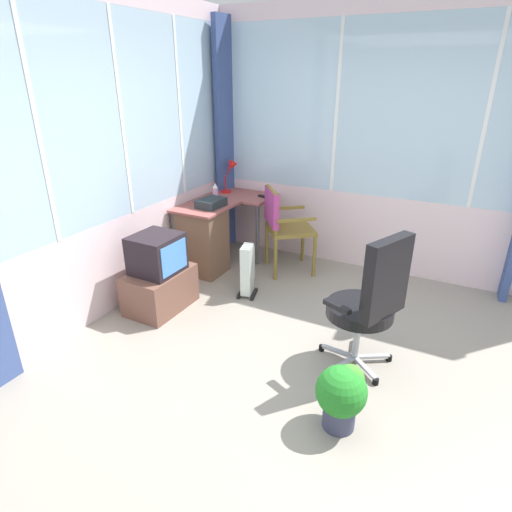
% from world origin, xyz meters
% --- Properties ---
extents(ground, '(5.22, 5.29, 0.06)m').
position_xyz_m(ground, '(0.00, 0.00, -0.03)').
color(ground, gray).
extents(north_window_panel, '(4.22, 0.07, 2.79)m').
position_xyz_m(north_window_panel, '(0.00, 2.18, 1.40)').
color(north_window_panel, silver).
rests_on(north_window_panel, ground).
extents(east_window_panel, '(0.07, 4.29, 2.79)m').
position_xyz_m(east_window_panel, '(2.14, 0.00, 1.39)').
color(east_window_panel, silver).
rests_on(east_window_panel, ground).
extents(curtain_corner, '(0.32, 0.12, 2.69)m').
position_xyz_m(curtain_corner, '(2.01, 2.05, 1.35)').
color(curtain_corner, '#3D518B').
rests_on(curtain_corner, ground).
extents(desk, '(1.19, 0.77, 0.75)m').
position_xyz_m(desk, '(1.18, 1.85, 0.40)').
color(desk, '#98504C').
rests_on(desk, ground).
extents(desk_lamp, '(0.22, 0.19, 0.40)m').
position_xyz_m(desk_lamp, '(1.91, 1.91, 1.01)').
color(desk_lamp, red).
rests_on(desk_lamp, desk).
extents(tv_remote, '(0.09, 0.16, 0.02)m').
position_xyz_m(tv_remote, '(1.83, 1.44, 0.76)').
color(tv_remote, black).
rests_on(tv_remote, desk).
extents(spray_bottle, '(0.06, 0.06, 0.22)m').
position_xyz_m(spray_bottle, '(1.42, 1.84, 0.86)').
color(spray_bottle, '#DD96BD').
rests_on(spray_bottle, desk).
extents(paper_tray, '(0.32, 0.25, 0.09)m').
position_xyz_m(paper_tray, '(1.23, 1.78, 0.80)').
color(paper_tray, '#222C2E').
rests_on(paper_tray, desk).
extents(wooden_armchair, '(0.67, 0.67, 0.96)m').
position_xyz_m(wooden_armchair, '(1.55, 1.10, 0.62)').
color(wooden_armchair, olive).
rests_on(wooden_armchair, ground).
extents(office_chair, '(0.63, 0.60, 1.10)m').
position_xyz_m(office_chair, '(0.25, -0.22, 0.61)').
color(office_chair, '#B7B7BF').
rests_on(office_chair, ground).
extents(tv_on_stand, '(0.65, 0.45, 0.75)m').
position_xyz_m(tv_on_stand, '(0.26, 1.76, 0.33)').
color(tv_on_stand, brown).
rests_on(tv_on_stand, ground).
extents(space_heater, '(0.29, 0.22, 0.54)m').
position_xyz_m(space_heater, '(0.89, 1.14, 0.28)').
color(space_heater, silver).
rests_on(space_heater, ground).
extents(potted_plant, '(0.32, 0.32, 0.44)m').
position_xyz_m(potted_plant, '(-0.40, -0.23, 0.26)').
color(potted_plant, '#3C3F5B').
rests_on(potted_plant, ground).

